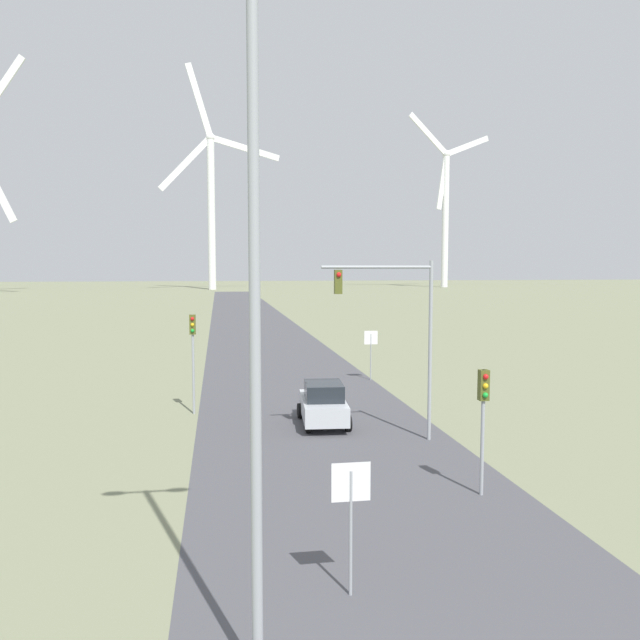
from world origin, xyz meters
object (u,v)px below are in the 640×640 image
traffic_light_post_near_left (193,342)px  car_approaching (323,403)px  traffic_light_mast_overhead (396,315)px  traffic_light_post_near_right (483,404)px  stop_sign_far (371,346)px  stop_sign_near (351,503)px  wind_turbine_left (211,195)px  wind_turbine_center (445,206)px  streetlamp (254,219)px

traffic_light_post_near_left → car_approaching: traffic_light_post_near_left is taller
traffic_light_mast_overhead → traffic_light_post_near_right: bearing=-81.1°
stop_sign_far → traffic_light_mast_overhead: bearing=-99.8°
stop_sign_near → traffic_light_post_near_left: traffic_light_post_near_left is taller
wind_turbine_left → traffic_light_post_near_right: bearing=-86.9°
stop_sign_near → wind_turbine_center: (72.27, 187.84, 25.12)m
traffic_light_mast_overhead → wind_turbine_center: 190.99m
streetlamp → stop_sign_near: 6.32m
streetlamp → stop_sign_far: size_ratio=4.19×
streetlamp → stop_sign_near: bearing=49.2°
wind_turbine_left → wind_turbine_center: bearing=7.6°
traffic_light_post_near_right → wind_turbine_center: 196.43m
wind_turbine_center → traffic_light_mast_overhead: bearing=-111.1°
traffic_light_post_near_right → car_approaching: 9.66m
traffic_light_post_near_right → wind_turbine_center: (67.27, 182.95, 24.33)m
traffic_light_mast_overhead → wind_turbine_left: bearing=92.9°
streetlamp → car_approaching: 17.85m
streetlamp → car_approaching: bearing=76.8°
streetlamp → traffic_light_post_near_right: streetlamp is taller
stop_sign_far → traffic_light_mast_overhead: size_ratio=0.42×
stop_sign_far → car_approaching: bearing=-114.5°
streetlamp → traffic_light_post_near_left: size_ratio=2.70×
traffic_light_post_near_left → traffic_light_mast_overhead: 9.89m
car_approaching → streetlamp: bearing=-103.2°
wind_turbine_center → traffic_light_post_near_right: bearing=-110.2°
traffic_light_mast_overhead → car_approaching: bearing=127.8°
stop_sign_near → traffic_light_mast_overhead: (4.07, 10.83, 2.93)m
streetlamp → traffic_light_mast_overhead: size_ratio=1.77×
car_approaching → wind_turbine_left: bearing=92.1°
traffic_light_post_near_left → traffic_light_mast_overhead: bearing=-36.6°
traffic_light_mast_overhead → wind_turbine_left: 168.60m
streetlamp → traffic_light_post_near_left: streetlamp is taller
traffic_light_post_near_right → wind_turbine_center: size_ratio=0.07×
stop_sign_far → traffic_light_post_near_left: (-10.08, -7.11, 1.27)m
traffic_light_post_near_left → traffic_light_post_near_right: 14.68m
stop_sign_near → stop_sign_far: stop_sign_far is taller
traffic_light_post_near_right → traffic_light_post_near_left: bearing=126.7°
wind_turbine_center → car_approaching: bearing=-112.1°
streetlamp → traffic_light_mast_overhead: 14.77m
streetlamp → wind_turbine_left: wind_turbine_left is taller
stop_sign_far → wind_turbine_center: bearing=68.1°
stop_sign_near → stop_sign_far: (6.30, 23.76, 0.11)m
streetlamp → stop_sign_near: streetlamp is taller
stop_sign_far → traffic_light_mast_overhead: traffic_light_mast_overhead is taller
traffic_light_mast_overhead → stop_sign_far: bearing=80.2°
stop_sign_near → wind_turbine_center: size_ratio=0.05×
stop_sign_near → traffic_light_post_near_left: bearing=102.8°
streetlamp → stop_sign_far: streetlamp is taller
traffic_light_post_near_right → car_approaching: traffic_light_post_near_right is taller
traffic_light_post_near_left → car_approaching: (5.53, -2.85, -2.42)m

